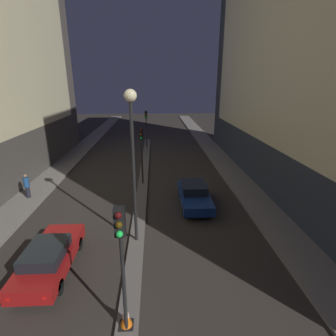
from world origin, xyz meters
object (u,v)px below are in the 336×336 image
at_px(traffic_light_far, 146,121).
at_px(car_left_lane, 50,257).
at_px(traffic_light_near, 121,245).
at_px(street_lamp, 132,137).
at_px(pedestrian_on_left_sidewalk, 27,185).
at_px(traffic_light_mid, 142,144).
at_px(car_right_lane, 194,195).
at_px(traffic_cone_near, 126,317).

relative_size(traffic_light_far, car_left_lane, 0.96).
height_order(traffic_light_near, street_lamp, street_lamp).
height_order(car_left_lane, pedestrian_on_left_sidewalk, pedestrian_on_left_sidewalk).
bearing_deg(car_left_lane, traffic_light_near, -41.39).
height_order(street_lamp, pedestrian_on_left_sidewalk, street_lamp).
bearing_deg(pedestrian_on_left_sidewalk, car_left_lane, -60.30).
relative_size(traffic_light_near, traffic_light_mid, 1.00).
bearing_deg(traffic_light_near, traffic_light_far, 90.00).
bearing_deg(car_right_lane, traffic_light_far, 102.67).
height_order(traffic_light_near, traffic_cone_near, traffic_light_near).
bearing_deg(traffic_cone_near, car_right_lane, 68.44).
height_order(street_lamp, car_left_lane, street_lamp).
height_order(traffic_light_near, pedestrian_on_left_sidewalk, traffic_light_near).
height_order(traffic_light_far, traffic_cone_near, traffic_light_far).
bearing_deg(traffic_light_mid, traffic_light_far, 90.00).
height_order(traffic_light_far, car_left_lane, traffic_light_far).
xyz_separation_m(street_lamp, car_right_lane, (3.64, 4.16, -4.84)).
height_order(traffic_light_far, street_lamp, street_lamp).
bearing_deg(street_lamp, car_left_lane, -150.42).
bearing_deg(traffic_light_mid, traffic_light_near, -90.00).
bearing_deg(street_lamp, car_right_lane, 48.79).
bearing_deg(traffic_light_mid, pedestrian_on_left_sidewalk, -163.86).
bearing_deg(traffic_light_far, car_right_lane, -77.33).
relative_size(street_lamp, traffic_cone_near, 10.30).
relative_size(street_lamp, car_left_lane, 1.62).
relative_size(car_right_lane, pedestrian_on_left_sidewalk, 2.65).
height_order(traffic_light_near, car_left_lane, traffic_light_near).
relative_size(traffic_light_near, pedestrian_on_left_sidewalk, 2.60).
xyz_separation_m(traffic_light_far, pedestrian_on_left_sidewalk, (-8.03, -14.70, -2.39)).
distance_m(traffic_light_near, car_right_lane, 10.46).
bearing_deg(car_left_lane, pedestrian_on_left_sidewalk, 119.70).
xyz_separation_m(traffic_cone_near, car_left_lane, (-3.62, 3.04, 0.24)).
relative_size(street_lamp, pedestrian_on_left_sidewalk, 4.36).
relative_size(traffic_cone_near, pedestrian_on_left_sidewalk, 0.42).
height_order(traffic_cone_near, car_left_lane, car_left_lane).
bearing_deg(street_lamp, traffic_light_far, 90.00).
xyz_separation_m(traffic_light_mid, traffic_light_far, (0.00, 12.38, 0.00)).
distance_m(traffic_light_far, traffic_cone_near, 25.62).
height_order(traffic_light_far, car_right_lane, traffic_light_far).
relative_size(traffic_light_mid, traffic_light_far, 1.00).
distance_m(street_lamp, pedestrian_on_left_sidewalk, 10.81).
distance_m(traffic_light_near, car_left_lane, 5.56).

